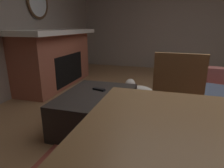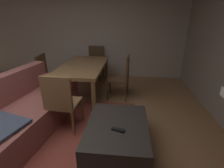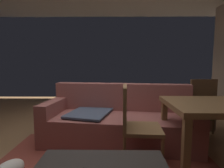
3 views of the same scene
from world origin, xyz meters
TOP-DOWN VIEW (x-y plane):
  - floor at (0.00, 0.00)m, footprint 8.17×8.17m
  - wall_right_window_side at (3.41, 0.00)m, footprint 0.12×6.28m
  - area_rug at (0.27, -0.48)m, footprint 2.60×2.00m
  - couch at (0.45, 0.31)m, footprint 2.30×1.16m
  - ottoman_coffee_table at (0.27, -1.21)m, footprint 1.02×0.77m
  - tv_remote at (0.14, -1.23)m, footprint 0.09×0.17m
  - dining_table at (1.86, -0.36)m, footprint 1.73×0.89m
  - dining_chair_east at (3.12, -0.37)m, footprint 0.48×0.48m
  - dining_chair_west at (0.60, -0.35)m, footprint 0.47×0.47m
  - dining_chair_north at (1.85, 0.48)m, footprint 0.46×0.46m
  - dining_chair_south at (1.85, -1.20)m, footprint 0.47×0.47m
  - potted_plant at (2.08, 0.78)m, footprint 0.31×0.31m

SIDE VIEW (x-z plane):
  - floor at x=0.00m, z-range 0.00..0.00m
  - area_rug at x=0.27m, z-range 0.00..0.01m
  - ottoman_coffee_table at x=0.27m, z-range 0.00..0.40m
  - potted_plant at x=2.08m, z-range 0.03..0.53m
  - couch at x=0.45m, z-range -0.12..0.74m
  - tv_remote at x=0.14m, z-range 0.40..0.43m
  - dining_chair_east at x=3.12m, z-range 0.06..0.99m
  - dining_chair_west at x=0.60m, z-range 0.06..0.99m
  - dining_chair_north at x=1.85m, z-range 0.06..0.99m
  - dining_chair_south at x=1.85m, z-range 0.06..0.99m
  - dining_table at x=1.86m, z-range 0.29..1.03m
  - wall_right_window_side at x=3.41m, z-range 0.00..2.82m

